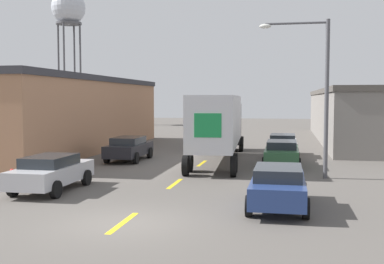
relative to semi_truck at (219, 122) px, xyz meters
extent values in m
plane|color=#56514C|center=(-0.81, -15.50, -2.39)|extent=(160.00, 160.00, 0.00)
cube|color=yellow|center=(-0.81, -15.45, -2.38)|extent=(0.20, 2.58, 0.01)
cube|color=yellow|center=(-0.81, -8.51, -2.38)|extent=(0.20, 2.58, 0.01)
cube|color=yellow|center=(-0.81, -1.57, -2.38)|extent=(0.20, 2.58, 0.01)
cube|color=#9E7051|center=(-15.46, 3.76, 0.11)|extent=(13.89, 23.45, 5.00)
cube|color=#333338|center=(-15.46, 3.76, 2.81)|extent=(14.09, 23.65, 0.40)
cube|color=slate|center=(12.30, 16.23, -0.27)|extent=(10.79, 29.50, 4.24)
cube|color=#4C4742|center=(12.30, 16.23, 2.05)|extent=(10.99, 29.70, 0.40)
cube|color=black|center=(-0.36, 5.89, -0.43)|extent=(2.39, 2.86, 2.90)
cube|color=silver|center=(0.08, -1.38, 0.16)|extent=(3.03, 11.36, 2.85)
cube|color=#198442|center=(0.43, -7.00, 0.16)|extent=(1.29, 0.11, 1.14)
cylinder|color=black|center=(0.79, 6.30, -1.88)|extent=(0.34, 1.04, 1.02)
cylinder|color=black|center=(-1.55, 6.16, -1.88)|extent=(0.34, 1.04, 1.02)
cylinder|color=black|center=(0.85, 5.21, -1.88)|extent=(0.34, 1.04, 1.02)
cylinder|color=black|center=(-1.48, 5.07, -1.88)|extent=(0.34, 1.04, 1.02)
cylinder|color=black|center=(1.46, -4.72, -1.88)|extent=(0.34, 1.04, 1.02)
cylinder|color=black|center=(-0.87, -4.86, -1.88)|extent=(0.34, 1.04, 1.02)
cylinder|color=black|center=(1.55, -6.12, -1.88)|extent=(0.34, 1.04, 1.02)
cylinder|color=black|center=(-0.79, -6.26, -1.88)|extent=(0.34, 1.04, 1.02)
cube|color=black|center=(-5.42, -1.16, -1.69)|extent=(1.79, 4.58, 0.70)
cube|color=#23282D|center=(-5.42, -1.30, -1.13)|extent=(1.58, 2.38, 0.42)
cylinder|color=black|center=(-4.53, 0.26, -2.04)|extent=(0.22, 0.69, 0.69)
cylinder|color=black|center=(-6.32, 0.26, -2.04)|extent=(0.22, 0.69, 0.69)
cylinder|color=black|center=(-4.53, -2.58, -2.04)|extent=(0.22, 0.69, 0.69)
cylinder|color=black|center=(-6.32, -2.58, -2.04)|extent=(0.22, 0.69, 0.69)
cube|color=navy|center=(3.81, -12.47, -1.69)|extent=(1.79, 4.58, 0.70)
cube|color=#23282D|center=(3.81, -12.61, -1.13)|extent=(1.58, 2.38, 0.42)
cylinder|color=black|center=(4.71, -11.05, -2.04)|extent=(0.22, 0.69, 0.69)
cylinder|color=black|center=(2.91, -11.05, -2.04)|extent=(0.22, 0.69, 0.69)
cylinder|color=black|center=(4.71, -13.89, -2.04)|extent=(0.22, 0.69, 0.69)
cylinder|color=black|center=(2.91, -13.89, -2.04)|extent=(0.22, 0.69, 0.69)
cube|color=#B2B2B7|center=(-5.42, -11.06, -1.69)|extent=(1.79, 4.58, 0.70)
cube|color=#23282D|center=(-5.42, -11.20, -1.13)|extent=(1.58, 2.38, 0.42)
cylinder|color=black|center=(-4.53, -9.64, -2.04)|extent=(0.22, 0.69, 0.69)
cylinder|color=black|center=(-6.32, -9.64, -2.04)|extent=(0.22, 0.69, 0.69)
cylinder|color=black|center=(-4.53, -12.48, -2.04)|extent=(0.22, 0.69, 0.69)
cylinder|color=black|center=(-6.32, -12.48, -2.04)|extent=(0.22, 0.69, 0.69)
cube|color=silver|center=(3.81, 2.91, -1.69)|extent=(1.79, 4.58, 0.70)
cube|color=#23282D|center=(3.81, 2.77, -1.13)|extent=(1.58, 2.38, 0.42)
cylinder|color=black|center=(4.71, 4.33, -2.04)|extent=(0.22, 0.69, 0.69)
cylinder|color=black|center=(2.91, 4.33, -2.04)|extent=(0.22, 0.69, 0.69)
cylinder|color=black|center=(4.71, 1.49, -2.04)|extent=(0.22, 0.69, 0.69)
cylinder|color=black|center=(2.91, 1.49, -2.04)|extent=(0.22, 0.69, 0.69)
cube|color=#2D5B38|center=(3.81, -2.09, -1.69)|extent=(1.79, 4.58, 0.70)
cube|color=#23282D|center=(3.81, -2.22, -1.13)|extent=(1.58, 2.38, 0.42)
cylinder|color=black|center=(4.71, -0.67, -2.04)|extent=(0.22, 0.69, 0.69)
cylinder|color=black|center=(2.91, -0.67, -2.04)|extent=(0.22, 0.69, 0.69)
cylinder|color=black|center=(4.71, -3.51, -2.04)|extent=(0.22, 0.69, 0.69)
cylinder|color=black|center=(2.91, -3.51, -2.04)|extent=(0.22, 0.69, 0.69)
cylinder|color=#47474C|center=(-25.92, 37.48, 5.15)|extent=(0.28, 0.28, 15.08)
cylinder|color=#47474C|center=(-27.64, 39.21, 5.15)|extent=(0.28, 0.28, 15.08)
cylinder|color=#47474C|center=(-29.37, 37.48, 5.15)|extent=(0.28, 0.28, 15.08)
cylinder|color=#47474C|center=(-27.64, 35.75, 5.15)|extent=(0.28, 0.28, 15.08)
cylinder|color=#4C4C51|center=(-27.64, 37.48, 12.49)|extent=(3.74, 3.74, 0.30)
sphere|color=#B7BCC6|center=(-27.64, 37.48, 14.79)|extent=(4.94, 4.94, 4.94)
cylinder|color=#4C4C51|center=(5.90, -5.68, 1.37)|extent=(0.20, 0.20, 7.51)
cylinder|color=#4C4C51|center=(4.45, -5.68, 4.98)|extent=(2.91, 0.11, 0.11)
ellipsoid|color=silver|center=(3.00, -5.68, 4.88)|extent=(0.56, 0.32, 0.22)
cylinder|color=red|center=(-7.41, -10.78, -2.06)|extent=(0.22, 0.22, 0.66)
sphere|color=red|center=(-7.41, -10.78, -1.67)|extent=(0.20, 0.20, 0.20)
camera|label=1|loc=(4.08, -29.23, 1.40)|focal=45.00mm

